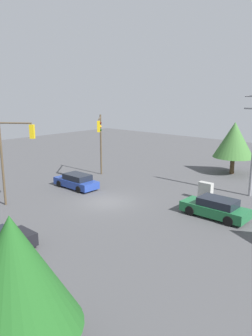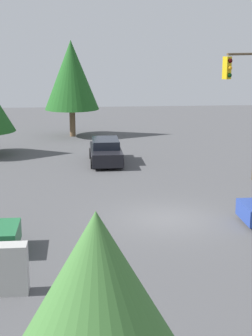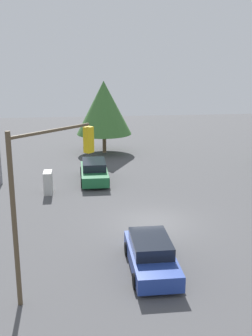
% 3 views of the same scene
% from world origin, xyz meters
% --- Properties ---
extents(ground_plane, '(80.00, 80.00, 0.00)m').
position_xyz_m(ground_plane, '(0.00, 0.00, 0.00)').
color(ground_plane, '#4C4C4F').
extents(sedan_dark, '(1.91, 4.39, 1.43)m').
position_xyz_m(sedan_dark, '(1.92, -10.61, 0.69)').
color(sedan_dark, black).
rests_on(sedan_dark, ground_plane).
extents(traffic_signal_main, '(2.44, 1.83, 6.77)m').
position_xyz_m(traffic_signal_main, '(-4.82, -5.25, 4.54)').
color(traffic_signal_main, brown).
rests_on(traffic_signal_main, ground_plane).
extents(electrical_cabinet, '(1.16, 0.54, 1.48)m').
position_xyz_m(electrical_cabinet, '(5.65, 5.98, 0.74)').
color(electrical_cabinet, '#B2B2AD').
rests_on(electrical_cabinet, ground_plane).
extents(tree_corner, '(4.18, 4.18, 7.34)m').
position_xyz_m(tree_corner, '(3.96, -20.29, 4.71)').
color(tree_corner, brown).
rests_on(tree_corner, ground_plane).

